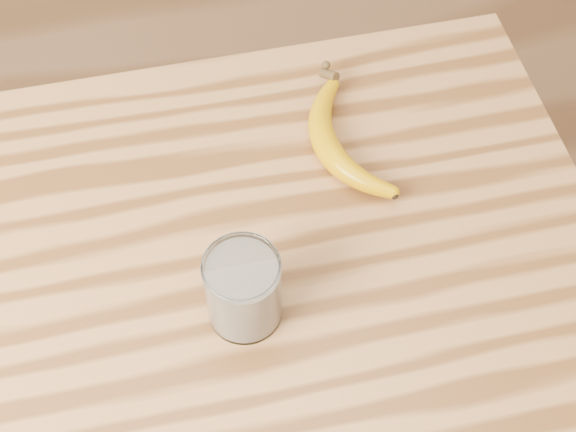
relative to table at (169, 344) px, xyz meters
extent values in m
cube|color=#AC723E|center=(0.00, 0.00, 0.11)|extent=(1.20, 0.80, 0.04)
cylinder|color=brown|center=(0.54, 0.34, -0.34)|extent=(0.06, 0.06, 0.86)
cylinder|color=white|center=(0.11, -0.04, 0.19)|extent=(0.09, 0.09, 0.11)
torus|color=white|center=(0.11, -0.04, 0.24)|extent=(0.09, 0.09, 0.00)
cylinder|color=#F2E4CD|center=(0.11, -0.04, 0.18)|extent=(0.08, 0.08, 0.10)
camera|label=1|loc=(0.06, -0.49, 1.03)|focal=50.00mm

